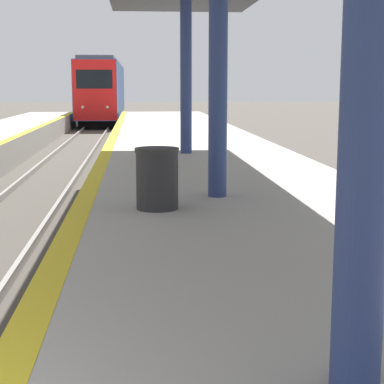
# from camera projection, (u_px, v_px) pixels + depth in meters

# --- Properties ---
(train) EXTENTS (2.62, 21.05, 4.40)m
(train) POSITION_uv_depth(u_px,v_px,m) (104.00, 91.00, 47.69)
(train) COLOR black
(train) RESTS_ON ground
(trash_bin) EXTENTS (0.62, 0.62, 0.86)m
(trash_bin) POSITION_uv_depth(u_px,v_px,m) (157.00, 178.00, 8.99)
(trash_bin) COLOR #262628
(trash_bin) RESTS_ON platform_right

